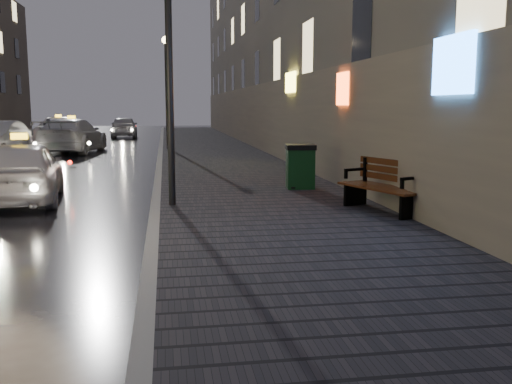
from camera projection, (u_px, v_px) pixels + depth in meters
sidewalk at (212, 151)px, 26.81m from camera, size 4.60×58.00×0.15m
curb at (161, 152)px, 26.44m from camera, size 0.20×58.00×0.15m
building_near at (265, 24)px, 30.26m from camera, size 1.80×50.00×13.00m
lamp_near at (169, 40)px, 11.34m from camera, size 0.36×0.36×5.28m
lamp_far at (166, 78)px, 26.97m from camera, size 0.36×0.36×5.28m
bench at (385, 186)px, 11.02m from camera, size 1.29×2.08×1.00m
trash_bin at (300, 166)px, 14.18m from camera, size 0.79×0.79×1.09m
taxi_near at (21, 171)px, 12.94m from camera, size 2.16×4.38×1.44m
taxi_mid at (72, 136)px, 26.80m from camera, size 2.92×5.76×1.60m
taxi_far at (59, 130)px, 33.82m from camera, size 3.28×5.88×1.55m
car_far at (124, 127)px, 39.94m from camera, size 1.88×4.41×1.49m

